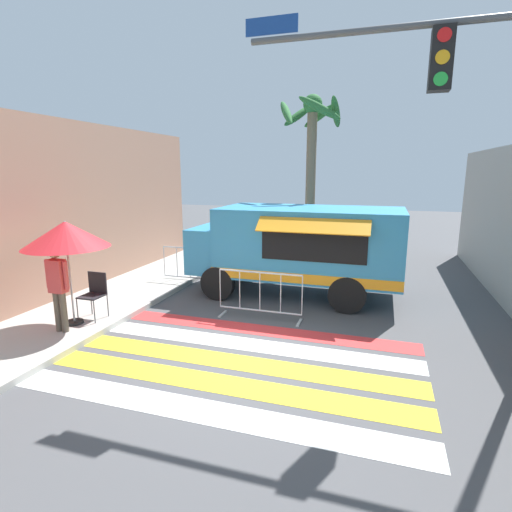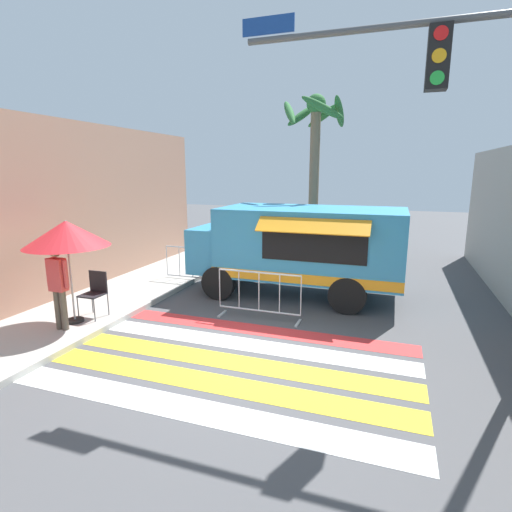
{
  "view_description": "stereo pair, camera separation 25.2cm",
  "coord_description": "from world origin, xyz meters",
  "px_view_note": "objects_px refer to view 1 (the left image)",
  "views": [
    {
      "loc": [
        2.29,
        -6.38,
        3.3
      ],
      "look_at": [
        -0.54,
        2.54,
        1.3
      ],
      "focal_mm": 28.0,
      "sensor_mm": 36.0,
      "label": 1
    },
    {
      "loc": [
        2.53,
        -6.3,
        3.3
      ],
      "look_at": [
        -0.54,
        2.54,
        1.3
      ],
      "focal_mm": 28.0,
      "sensor_mm": 36.0,
      "label": 2
    }
  ],
  "objects_px": {
    "food_truck": "(294,244)",
    "vendor_person": "(58,284)",
    "traffic_signal_pole": "(481,123)",
    "folding_chair": "(95,291)",
    "barricade_front": "(260,296)",
    "patio_umbrella": "(66,235)",
    "barricade_side": "(190,266)",
    "palm_tree": "(311,148)"
  },
  "relations": [
    {
      "from": "vendor_person",
      "to": "barricade_side",
      "type": "bearing_deg",
      "value": 80.39
    },
    {
      "from": "traffic_signal_pole",
      "to": "food_truck",
      "type": "bearing_deg",
      "value": 137.19
    },
    {
      "from": "vendor_person",
      "to": "palm_tree",
      "type": "distance_m",
      "value": 8.44
    },
    {
      "from": "traffic_signal_pole",
      "to": "barricade_side",
      "type": "xyz_separation_m",
      "value": [
        -6.65,
        3.33,
        -3.47
      ]
    },
    {
      "from": "traffic_signal_pole",
      "to": "barricade_front",
      "type": "relative_size",
      "value": 2.97
    },
    {
      "from": "folding_chair",
      "to": "barricade_front",
      "type": "relative_size",
      "value": 0.51
    },
    {
      "from": "food_truck",
      "to": "vendor_person",
      "type": "distance_m",
      "value": 5.71
    },
    {
      "from": "traffic_signal_pole",
      "to": "vendor_person",
      "type": "distance_m",
      "value": 7.96
    },
    {
      "from": "traffic_signal_pole",
      "to": "palm_tree",
      "type": "xyz_separation_m",
      "value": [
        -3.62,
        6.03,
        0.0
      ]
    },
    {
      "from": "food_truck",
      "to": "traffic_signal_pole",
      "type": "height_order",
      "value": "traffic_signal_pole"
    },
    {
      "from": "folding_chair",
      "to": "vendor_person",
      "type": "xyz_separation_m",
      "value": [
        -0.11,
        -0.88,
        0.39
      ]
    },
    {
      "from": "patio_umbrella",
      "to": "barricade_side",
      "type": "distance_m",
      "value": 4.23
    },
    {
      "from": "palm_tree",
      "to": "folding_chair",
      "type": "bearing_deg",
      "value": -120.57
    },
    {
      "from": "patio_umbrella",
      "to": "palm_tree",
      "type": "xyz_separation_m",
      "value": [
        3.8,
        6.58,
        1.98
      ]
    },
    {
      "from": "folding_chair",
      "to": "palm_tree",
      "type": "xyz_separation_m",
      "value": [
        3.61,
        6.12,
        3.28
      ]
    },
    {
      "from": "patio_umbrella",
      "to": "palm_tree",
      "type": "distance_m",
      "value": 7.86
    },
    {
      "from": "traffic_signal_pole",
      "to": "vendor_person",
      "type": "xyz_separation_m",
      "value": [
        -7.35,
        -0.97,
        -2.89
      ]
    },
    {
      "from": "vendor_person",
      "to": "food_truck",
      "type": "bearing_deg",
      "value": 47.53
    },
    {
      "from": "barricade_side",
      "to": "vendor_person",
      "type": "bearing_deg",
      "value": -99.25
    },
    {
      "from": "food_truck",
      "to": "folding_chair",
      "type": "relative_size",
      "value": 5.49
    },
    {
      "from": "food_truck",
      "to": "barricade_front",
      "type": "relative_size",
      "value": 2.82
    },
    {
      "from": "traffic_signal_pole",
      "to": "folding_chair",
      "type": "relative_size",
      "value": 5.79
    },
    {
      "from": "patio_umbrella",
      "to": "folding_chair",
      "type": "bearing_deg",
      "value": 68.31
    },
    {
      "from": "folding_chair",
      "to": "barricade_front",
      "type": "distance_m",
      "value": 3.64
    },
    {
      "from": "vendor_person",
      "to": "palm_tree",
      "type": "bearing_deg",
      "value": 61.6
    },
    {
      "from": "patio_umbrella",
      "to": "folding_chair",
      "type": "relative_size",
      "value": 2.18
    },
    {
      "from": "food_truck",
      "to": "barricade_front",
      "type": "height_order",
      "value": "food_truck"
    },
    {
      "from": "food_truck",
      "to": "vendor_person",
      "type": "bearing_deg",
      "value": -132.11
    },
    {
      "from": "patio_umbrella",
      "to": "vendor_person",
      "type": "distance_m",
      "value": 1.0
    },
    {
      "from": "folding_chair",
      "to": "vendor_person",
      "type": "distance_m",
      "value": 0.97
    },
    {
      "from": "traffic_signal_pole",
      "to": "patio_umbrella",
      "type": "distance_m",
      "value": 7.7
    },
    {
      "from": "patio_umbrella",
      "to": "traffic_signal_pole",
      "type": "bearing_deg",
      "value": 4.3
    },
    {
      "from": "traffic_signal_pole",
      "to": "barricade_front",
      "type": "distance_m",
      "value": 5.31
    },
    {
      "from": "folding_chair",
      "to": "barricade_side",
      "type": "height_order",
      "value": "folding_chair"
    },
    {
      "from": "traffic_signal_pole",
      "to": "vendor_person",
      "type": "bearing_deg",
      "value": -172.49
    },
    {
      "from": "patio_umbrella",
      "to": "folding_chair",
      "type": "height_order",
      "value": "patio_umbrella"
    },
    {
      "from": "food_truck",
      "to": "barricade_side",
      "type": "distance_m",
      "value": 3.24
    },
    {
      "from": "traffic_signal_pole",
      "to": "folding_chair",
      "type": "distance_m",
      "value": 7.94
    },
    {
      "from": "food_truck",
      "to": "folding_chair",
      "type": "xyz_separation_m",
      "value": [
        -3.71,
        -3.35,
        -0.67
      ]
    },
    {
      "from": "patio_umbrella",
      "to": "folding_chair",
      "type": "xyz_separation_m",
      "value": [
        0.19,
        0.47,
        -1.3
      ]
    },
    {
      "from": "folding_chair",
      "to": "barricade_side",
      "type": "xyz_separation_m",
      "value": [
        0.59,
        3.42,
        -0.19
      ]
    },
    {
      "from": "barricade_side",
      "to": "palm_tree",
      "type": "height_order",
      "value": "palm_tree"
    }
  ]
}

